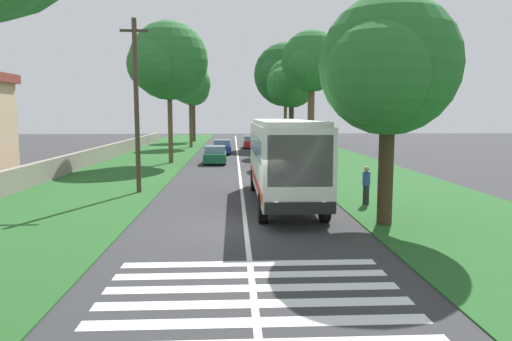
% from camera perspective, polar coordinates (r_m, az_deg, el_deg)
% --- Properties ---
extents(ground, '(160.00, 160.00, 0.00)m').
position_cam_1_polar(ground, '(16.85, -1.25, -6.90)').
color(ground, '#333335').
extents(grass_verge_left, '(120.00, 8.00, 0.04)m').
position_cam_1_polar(grass_verge_left, '(32.55, -16.57, -0.46)').
color(grass_verge_left, '#235623').
rests_on(grass_verge_left, ground).
extents(grass_verge_right, '(120.00, 8.00, 0.04)m').
position_cam_1_polar(grass_verge_right, '(32.77, 12.51, -0.29)').
color(grass_verge_right, '#235623').
rests_on(grass_verge_right, ground).
extents(centre_line, '(110.00, 0.16, 0.01)m').
position_cam_1_polar(centre_line, '(31.62, -1.98, -0.41)').
color(centre_line, silver).
rests_on(centre_line, ground).
extents(coach_bus, '(11.16, 2.62, 3.73)m').
position_cam_1_polar(coach_bus, '(21.21, 3.27, 1.81)').
color(coach_bus, silver).
rests_on(coach_bus, ground).
extents(zebra_crossing, '(5.85, 6.80, 0.01)m').
position_cam_1_polar(zebra_crossing, '(10.39, -0.20, -15.80)').
color(zebra_crossing, silver).
rests_on(zebra_crossing, ground).
extents(trailing_car_0, '(4.30, 1.78, 1.43)m').
position_cam_1_polar(trailing_car_0, '(38.55, -4.96, 1.87)').
color(trailing_car_0, '#145933').
rests_on(trailing_car_0, ground).
extents(trailing_car_1, '(4.30, 1.78, 1.43)m').
position_cam_1_polar(trailing_car_1, '(47.69, -4.10, 2.83)').
color(trailing_car_1, navy).
rests_on(trailing_car_1, ground).
extents(trailing_car_2, '(4.30, 1.78, 1.43)m').
position_cam_1_polar(trailing_car_2, '(55.54, -0.60, 3.41)').
color(trailing_car_2, '#B21E1E').
rests_on(trailing_car_2, ground).
extents(roadside_tree_left_0, '(7.48, 6.24, 11.30)m').
position_cam_1_polar(roadside_tree_left_0, '(39.18, -10.74, 12.66)').
color(roadside_tree_left_0, brown).
rests_on(roadside_tree_left_0, grass_verge_left).
extents(roadside_tree_left_1, '(6.00, 4.89, 9.94)m').
position_cam_1_polar(roadside_tree_left_1, '(57.20, -8.14, 10.19)').
color(roadside_tree_left_1, brown).
rests_on(roadside_tree_left_1, grass_verge_left).
extents(roadside_tree_left_2, '(5.20, 4.70, 9.83)m').
position_cam_1_polar(roadside_tree_left_2, '(69.08, -7.69, 9.59)').
color(roadside_tree_left_2, '#4C3826').
rests_on(roadside_tree_left_2, grass_verge_left).
extents(roadside_tree_right_0, '(6.07, 4.91, 8.12)m').
position_cam_1_polar(roadside_tree_right_0, '(17.45, 15.30, 11.66)').
color(roadside_tree_right_0, '#3D2D1E').
rests_on(roadside_tree_right_0, grass_verge_right).
extents(roadside_tree_right_1, '(8.97, 7.57, 12.40)m').
position_cam_1_polar(roadside_tree_right_1, '(57.52, 3.41, 11.29)').
color(roadside_tree_right_1, brown).
rests_on(roadside_tree_right_1, grass_verge_right).
extents(roadside_tree_right_2, '(5.90, 5.14, 10.96)m').
position_cam_1_polar(roadside_tree_right_2, '(40.98, 6.59, 12.77)').
color(roadside_tree_right_2, brown).
rests_on(roadside_tree_right_2, grass_verge_right).
extents(roadside_tree_right_3, '(6.01, 5.09, 9.55)m').
position_cam_1_polar(roadside_tree_right_3, '(47.62, 4.13, 10.37)').
color(roadside_tree_right_3, '#3D2D1E').
rests_on(roadside_tree_right_3, grass_verge_right).
extents(utility_pole, '(0.24, 1.40, 8.63)m').
position_cam_1_polar(utility_pole, '(24.50, -14.26, 7.81)').
color(utility_pole, '#473828').
rests_on(utility_pole, grass_verge_left).
extents(roadside_wall, '(70.00, 0.40, 1.22)m').
position_cam_1_polar(roadside_wall, '(38.18, -19.79, 1.42)').
color(roadside_wall, gray).
rests_on(roadside_wall, grass_verge_left).
extents(pedestrian, '(0.34, 0.34, 1.69)m').
position_cam_1_polar(pedestrian, '(21.27, 13.19, -1.70)').
color(pedestrian, '#26262D').
rests_on(pedestrian, grass_verge_right).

